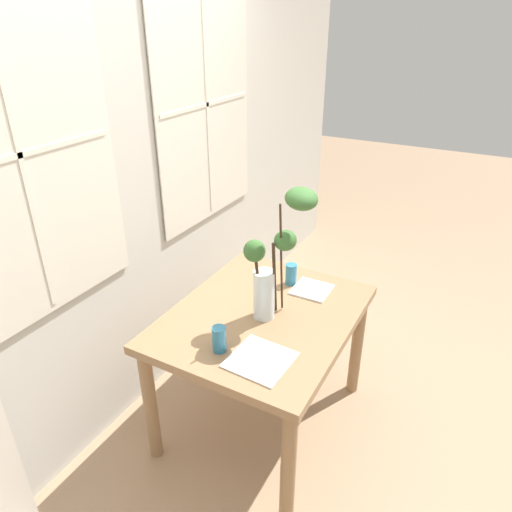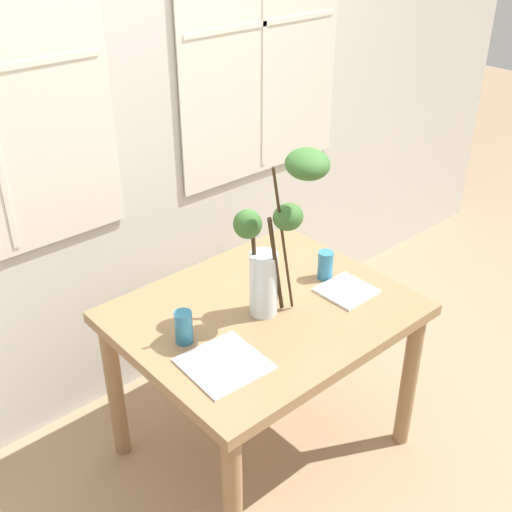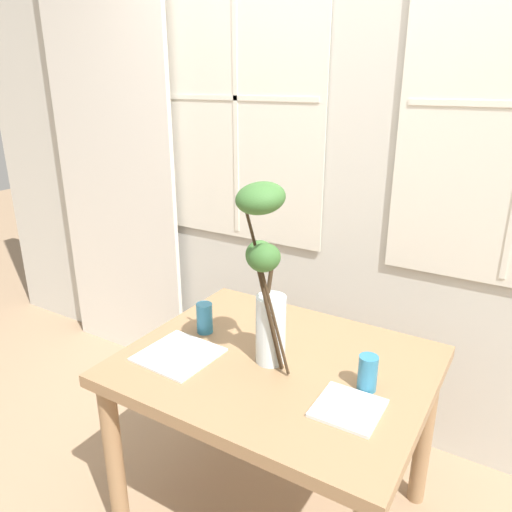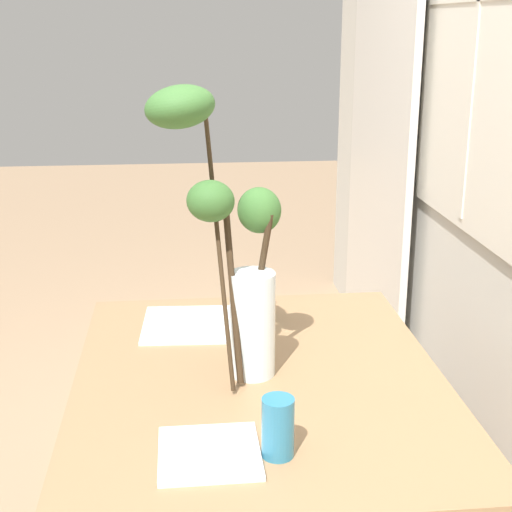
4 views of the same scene
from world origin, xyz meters
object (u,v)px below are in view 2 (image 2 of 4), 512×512
(dining_table, at_px, (264,330))
(drinking_glass_blue_right, at_px, (325,265))
(drinking_glass_blue_left, at_px, (184,327))
(plate_square_left, at_px, (224,364))
(vase_with_branches, at_px, (274,242))
(plate_square_right, at_px, (347,291))

(dining_table, xyz_separation_m, drinking_glass_blue_right, (0.35, 0.00, 0.17))
(drinking_glass_blue_left, distance_m, plate_square_left, 0.21)
(dining_table, distance_m, drinking_glass_blue_left, 0.40)
(vase_with_branches, distance_m, plate_square_left, 0.47)
(drinking_glass_blue_left, distance_m, drinking_glass_blue_right, 0.71)
(plate_square_right, bearing_deg, vase_with_branches, 168.22)
(vase_with_branches, bearing_deg, plate_square_right, -11.78)
(dining_table, height_order, drinking_glass_blue_left, drinking_glass_blue_left)
(drinking_glass_blue_left, bearing_deg, vase_with_branches, -16.17)
(dining_table, bearing_deg, drinking_glass_blue_left, 174.11)
(drinking_glass_blue_right, bearing_deg, dining_table, -179.77)
(drinking_glass_blue_left, xyz_separation_m, plate_square_left, (0.03, -0.20, -0.06))
(plate_square_right, bearing_deg, drinking_glass_blue_left, 165.99)
(plate_square_right, bearing_deg, drinking_glass_blue_right, 85.04)
(vase_with_branches, height_order, drinking_glass_blue_left, vase_with_branches)
(dining_table, distance_m, vase_with_branches, 0.45)
(vase_with_branches, xyz_separation_m, drinking_glass_blue_right, (0.36, 0.07, -0.27))
(drinking_glass_blue_right, bearing_deg, plate_square_left, -166.40)
(drinking_glass_blue_left, height_order, drinking_glass_blue_right, drinking_glass_blue_left)
(vase_with_branches, xyz_separation_m, plate_square_left, (-0.33, -0.10, -0.33))
(dining_table, bearing_deg, plate_square_right, -22.13)
(vase_with_branches, bearing_deg, drinking_glass_blue_right, 10.36)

